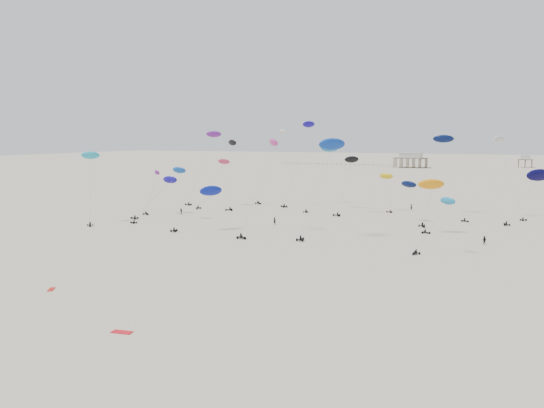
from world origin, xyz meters
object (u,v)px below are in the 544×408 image
at_px(rig_4, 412,195).
at_px(pavilion_small, 525,162).
at_px(pavilion_main, 411,161).
at_px(spectator_0, 275,225).
at_px(rig_0, 218,172).
at_px(rig_9, 348,175).

bearing_deg(rig_4, pavilion_small, -124.16).
bearing_deg(pavilion_main, spectator_0, -89.05).
bearing_deg(spectator_0, rig_0, -26.01).
xyz_separation_m(rig_4, rig_9, (-18.16, 9.12, 3.70)).
relative_size(pavilion_small, spectator_0, 4.24).
xyz_separation_m(rig_0, rig_4, (57.07, -8.97, -3.25)).
height_order(pavilion_main, spectator_0, pavilion_main).
height_order(pavilion_small, rig_9, rig_9).
relative_size(pavilion_small, rig_0, 0.56).
bearing_deg(rig_9, rig_0, 88.46).
distance_m(rig_9, spectator_0, 28.85).
distance_m(pavilion_small, rig_0, 268.71).
xyz_separation_m(rig_0, spectator_0, (28.17, -24.56, -9.88)).
xyz_separation_m(rig_0, rig_9, (38.91, 0.15, 0.45)).
bearing_deg(rig_9, spectator_0, 154.74).
height_order(pavilion_small, rig_0, rig_0).
xyz_separation_m(pavilion_small, spectator_0, (-65.94, -276.17, -3.49)).
distance_m(pavilion_main, rig_4, 232.94).
bearing_deg(spectator_0, pavilion_small, -88.35).
height_order(rig_4, spectator_0, rig_4).
relative_size(pavilion_main, spectator_0, 9.89).
distance_m(rig_0, rig_9, 38.91).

